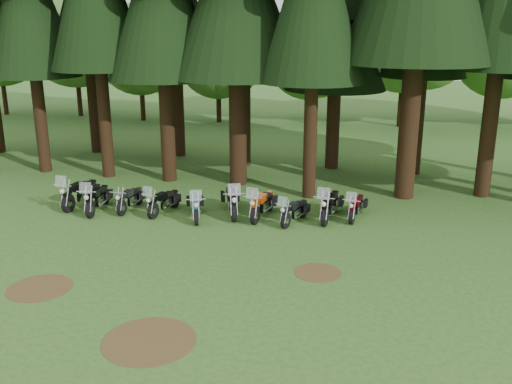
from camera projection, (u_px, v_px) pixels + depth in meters
The scene contains 20 objects.
ground at pixel (167, 267), 17.15m from camera, with size 120.00×120.00×0.00m, color #325E23.
decid_1 at pixel (77, 39), 42.63m from camera, with size 7.91×7.69×9.88m.
decid_2 at pixel (143, 52), 40.93m from camera, with size 6.72×6.53×8.40m.
decid_3 at pixel (221, 59), 40.34m from camera, with size 6.12×5.95×7.65m.
decid_4 at pixel (311, 61), 40.34m from camera, with size 5.93×5.76×7.41m.
decid_5 at pixel (412, 35), 38.00m from camera, with size 8.45×8.21×10.56m.
decid_6 at pixel (510, 51), 38.30m from camera, with size 7.06×6.86×8.82m.
dirt_patch_0 at pixel (40, 288), 15.83m from camera, with size 1.80×1.80×0.01m, color #4C3D1E.
dirt_patch_1 at pixel (318, 272), 16.79m from camera, with size 1.40×1.40×0.01m, color #4C3D1E.
dirt_patch_2 at pixel (149, 341), 13.21m from camera, with size 2.20×2.20×0.01m, color #4C3D1E.
motorcycle_0 at pixel (80, 193), 22.72m from camera, with size 0.58×2.47×1.55m.
motorcycle_1 at pixel (97, 199), 22.10m from camera, with size 0.56×2.35×1.47m.
motorcycle_2 at pixel (130, 199), 22.27m from camera, with size 0.34×2.05×0.83m.
motorcycle_3 at pixel (164, 202), 21.87m from camera, with size 0.76×2.10×1.33m.
motorcycle_4 at pixel (195, 206), 21.31m from camera, with size 0.98×2.20×1.41m.
motorcycle_5 at pixel (232, 202), 21.71m from camera, with size 1.07×2.42×1.55m.
motorcycle_6 at pixel (262, 205), 21.39m from camera, with size 0.67×2.34×1.47m.
motorcycle_7 at pixel (294, 212), 20.82m from camera, with size 0.92×1.96×1.26m.
motorcycle_8 at pixel (330, 206), 21.22m from camera, with size 0.66×2.45×1.54m.
motorcycle_9 at pixel (356, 207), 21.32m from camera, with size 0.63×2.06×1.29m.
Camera 1 is at (5.67, -14.96, 7.12)m, focal length 40.00 mm.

